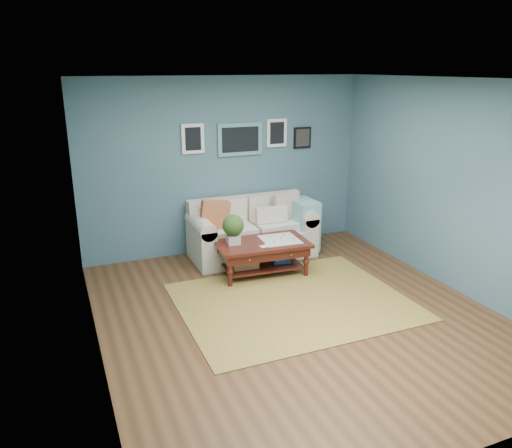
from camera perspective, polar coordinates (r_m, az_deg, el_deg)
room_shell at (r=5.61m, az=4.85°, el=2.37°), size 5.00×5.02×2.70m
area_rug at (r=6.35m, az=4.23°, el=-8.83°), size 2.79×2.23×0.01m
loveseat at (r=7.72m, az=0.04°, el=-0.70°), size 1.93×0.87×0.99m
coffee_table at (r=7.00m, az=0.16°, el=-2.72°), size 1.33×0.83×0.89m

